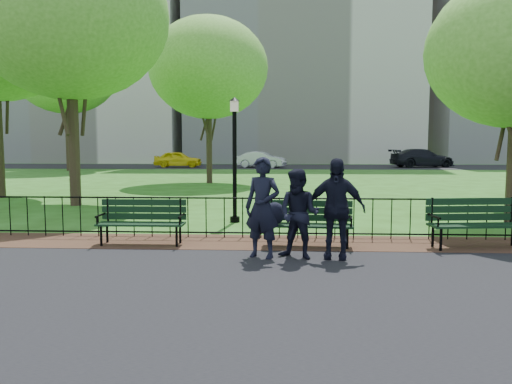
{
  "coord_description": "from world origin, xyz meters",
  "views": [
    {
      "loc": [
        -0.17,
        -8.7,
        2.07
      ],
      "look_at": [
        -0.68,
        1.5,
        1.07
      ],
      "focal_mm": 35.0,
      "sensor_mm": 36.0,
      "label": 1
    }
  ],
  "objects_px": {
    "park_bench_left_a": "(142,217)",
    "person_left": "(262,207)",
    "sedan_dark": "(422,158)",
    "person_right": "(335,208)",
    "person_mid": "(299,214)",
    "tree_near_w": "(69,15)",
    "tree_far_w": "(65,68)",
    "park_bench_main": "(294,216)",
    "taxi": "(178,159)",
    "lamppost": "(235,155)",
    "park_bench_right_a": "(475,217)",
    "sedan_silver": "(262,160)",
    "tree_far_c": "(208,68)"
  },
  "relations": [
    {
      "from": "park_bench_left_a",
      "to": "person_left",
      "type": "xyz_separation_m",
      "value": [
        2.5,
        -1.08,
        0.35
      ]
    },
    {
      "from": "tree_far_w",
      "to": "person_mid",
      "type": "bearing_deg",
      "value": -59.71
    },
    {
      "from": "tree_far_w",
      "to": "person_right",
      "type": "distance_m",
      "value": 32.97
    },
    {
      "from": "park_bench_left_a",
      "to": "tree_near_w",
      "type": "bearing_deg",
      "value": 122.55
    },
    {
      "from": "park_bench_main",
      "to": "park_bench_left_a",
      "type": "xyz_separation_m",
      "value": [
        -3.08,
        0.07,
        -0.05
      ]
    },
    {
      "from": "person_left",
      "to": "tree_far_c",
      "type": "bearing_deg",
      "value": 123.51
    },
    {
      "from": "sedan_dark",
      "to": "person_right",
      "type": "bearing_deg",
      "value": 150.9
    },
    {
      "from": "taxi",
      "to": "park_bench_main",
      "type": "bearing_deg",
      "value": -165.78
    },
    {
      "from": "park_bench_left_a",
      "to": "person_mid",
      "type": "xyz_separation_m",
      "value": [
        3.15,
        -1.14,
        0.24
      ]
    },
    {
      "from": "tree_far_c",
      "to": "person_left",
      "type": "relative_size",
      "value": 4.65
    },
    {
      "from": "tree_far_w",
      "to": "sedan_dark",
      "type": "height_order",
      "value": "tree_far_w"
    },
    {
      "from": "person_mid",
      "to": "taxi",
      "type": "bearing_deg",
      "value": 129.24
    },
    {
      "from": "person_mid",
      "to": "tree_near_w",
      "type": "bearing_deg",
      "value": 158.12
    },
    {
      "from": "park_bench_main",
      "to": "taxi",
      "type": "height_order",
      "value": "taxi"
    },
    {
      "from": "park_bench_right_a",
      "to": "sedan_dark",
      "type": "height_order",
      "value": "sedan_dark"
    },
    {
      "from": "park_bench_left_a",
      "to": "sedan_dark",
      "type": "relative_size",
      "value": 0.33
    },
    {
      "from": "park_bench_main",
      "to": "tree_far_w",
      "type": "bearing_deg",
      "value": 125.44
    },
    {
      "from": "person_left",
      "to": "person_right",
      "type": "xyz_separation_m",
      "value": [
        1.3,
        0.01,
        -0.01
      ]
    },
    {
      "from": "park_bench_right_a",
      "to": "tree_far_w",
      "type": "relative_size",
      "value": 0.18
    },
    {
      "from": "sedan_silver",
      "to": "lamppost",
      "type": "bearing_deg",
      "value": -162.81
    },
    {
      "from": "tree_far_c",
      "to": "person_right",
      "type": "bearing_deg",
      "value": -74.39
    },
    {
      "from": "tree_far_c",
      "to": "person_right",
      "type": "xyz_separation_m",
      "value": [
        4.68,
        -16.76,
        -4.95
      ]
    },
    {
      "from": "lamppost",
      "to": "sedan_silver",
      "type": "xyz_separation_m",
      "value": [
        -0.43,
        28.77,
        -1.08
      ]
    },
    {
      "from": "park_bench_right_a",
      "to": "person_left",
      "type": "distance_m",
      "value": 4.3
    },
    {
      "from": "taxi",
      "to": "person_mid",
      "type": "bearing_deg",
      "value": -166.15
    },
    {
      "from": "person_left",
      "to": "sedan_dark",
      "type": "bearing_deg",
      "value": 92.35
    },
    {
      "from": "lamppost",
      "to": "person_right",
      "type": "height_order",
      "value": "lamppost"
    },
    {
      "from": "park_bench_main",
      "to": "taxi",
      "type": "distance_m",
      "value": 33.47
    },
    {
      "from": "tree_far_c",
      "to": "lamppost",
      "type": "bearing_deg",
      "value": -78.86
    },
    {
      "from": "park_bench_right_a",
      "to": "tree_near_w",
      "type": "relative_size",
      "value": 0.22
    },
    {
      "from": "tree_far_c",
      "to": "tree_far_w",
      "type": "distance_m",
      "value": 16.33
    },
    {
      "from": "tree_near_w",
      "to": "person_left",
      "type": "bearing_deg",
      "value": -48.35
    },
    {
      "from": "tree_far_c",
      "to": "sedan_silver",
      "type": "xyz_separation_m",
      "value": [
        2.07,
        16.05,
        -5.17
      ]
    },
    {
      "from": "person_mid",
      "to": "sedan_silver",
      "type": "xyz_separation_m",
      "value": [
        -1.96,
        32.88,
        -0.13
      ]
    },
    {
      "from": "park_bench_main",
      "to": "tree_far_c",
      "type": "xyz_separation_m",
      "value": [
        -3.97,
        15.76,
        5.24
      ]
    },
    {
      "from": "tree_far_w",
      "to": "person_left",
      "type": "relative_size",
      "value": 5.96
    },
    {
      "from": "tree_near_w",
      "to": "person_right",
      "type": "xyz_separation_m",
      "value": [
        7.8,
        -7.29,
        -5.26
      ]
    },
    {
      "from": "person_mid",
      "to": "taxi",
      "type": "xyz_separation_m",
      "value": [
        -9.1,
        33.3,
        -0.12
      ]
    },
    {
      "from": "park_bench_main",
      "to": "lamppost",
      "type": "bearing_deg",
      "value": 119.93
    },
    {
      "from": "park_bench_right_a",
      "to": "sedan_silver",
      "type": "height_order",
      "value": "sedan_silver"
    },
    {
      "from": "lamppost",
      "to": "tree_near_w",
      "type": "relative_size",
      "value": 0.37
    },
    {
      "from": "lamppost",
      "to": "sedan_silver",
      "type": "relative_size",
      "value": 0.79
    },
    {
      "from": "tree_near_w",
      "to": "sedan_silver",
      "type": "xyz_separation_m",
      "value": [
        5.19,
        25.52,
        -5.48
      ]
    },
    {
      "from": "person_right",
      "to": "sedan_silver",
      "type": "distance_m",
      "value": 32.91
    },
    {
      "from": "taxi",
      "to": "tree_near_w",
      "type": "bearing_deg",
      "value": -177.14
    },
    {
      "from": "person_mid",
      "to": "sedan_dark",
      "type": "distance_m",
      "value": 36.25
    },
    {
      "from": "tree_far_w",
      "to": "taxi",
      "type": "bearing_deg",
      "value": 38.67
    },
    {
      "from": "park_bench_left_a",
      "to": "taxi",
      "type": "bearing_deg",
      "value": 100.29
    },
    {
      "from": "person_left",
      "to": "taxi",
      "type": "bearing_deg",
      "value": 126.37
    },
    {
      "from": "person_left",
      "to": "sedan_silver",
      "type": "xyz_separation_m",
      "value": [
        -1.31,
        32.82,
        -0.23
      ]
    }
  ]
}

